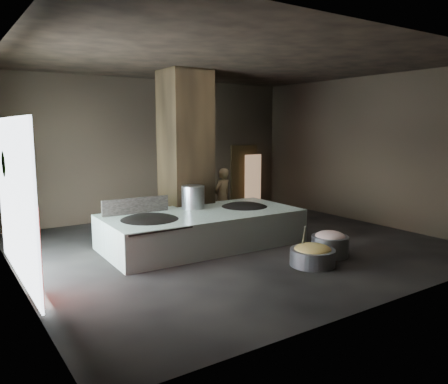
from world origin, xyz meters
TOP-DOWN VIEW (x-y plane):
  - floor at (0.00, 0.00)m, footprint 10.00×9.00m
  - ceiling at (0.00, 0.00)m, footprint 10.00×9.00m
  - back_wall at (0.00, 4.55)m, footprint 10.00×0.10m
  - front_wall at (0.00, -4.55)m, footprint 10.00×0.10m
  - left_wall at (-5.05, 0.00)m, footprint 0.10×9.00m
  - right_wall at (5.05, 0.00)m, footprint 0.10×9.00m
  - pillar at (-0.30, 1.90)m, footprint 1.20×1.20m
  - hearth_platform at (-0.67, 0.39)m, footprint 4.95×2.46m
  - platform_cap at (-0.67, 0.39)m, footprint 4.79×2.30m
  - wok_left at (-2.12, 0.34)m, footprint 1.54×1.54m
  - wok_left_rim at (-2.12, 0.34)m, footprint 1.58×1.58m
  - wok_right at (0.68, 0.44)m, footprint 1.44×1.44m
  - wok_right_rim at (0.68, 0.44)m, footprint 1.47×1.47m
  - stock_pot at (-0.62, 0.94)m, footprint 0.60×0.60m
  - splash_guard at (-2.12, 1.14)m, footprint 1.70×0.10m
  - cook at (0.99, 1.98)m, footprint 0.72×0.56m
  - veg_basin at (0.47, -2.33)m, footprint 1.11×1.11m
  - veg_fill at (0.47, -2.33)m, footprint 0.80×0.80m
  - ladle at (0.32, -2.18)m, footprint 0.24×0.34m
  - meat_basin at (1.32, -2.04)m, footprint 0.89×0.89m
  - meat_fill at (1.32, -2.04)m, footprint 0.71×0.71m
  - doorway_near at (1.20, 4.45)m, footprint 1.18×0.08m
  - doorway_near_glow at (1.27, 4.50)m, footprint 0.87×0.04m
  - doorway_far at (3.60, 4.45)m, footprint 1.18×0.08m
  - doorway_far_glow at (3.83, 4.18)m, footprint 0.75×0.04m
  - left_opening at (-4.95, 0.20)m, footprint 0.04×4.20m
  - pavilion_sliver at (-4.88, -1.10)m, footprint 0.05×0.90m
  - tree_silhouette at (-4.85, 1.30)m, footprint 0.28×1.10m

SIDE VIEW (x-z plane):
  - floor at x=0.00m, z-range -0.10..0.00m
  - veg_basin at x=0.47m, z-range 0.00..0.36m
  - meat_basin at x=1.32m, z-range 0.00..0.47m
  - veg_fill at x=0.47m, z-range 0.23..0.47m
  - hearth_platform at x=-0.67m, z-range 0.00..0.85m
  - meat_fill at x=1.32m, z-range 0.32..0.58m
  - ladle at x=0.32m, z-range 0.20..0.90m
  - wok_left at x=-2.12m, z-range 0.54..0.96m
  - wok_right at x=0.68m, z-range 0.55..0.95m
  - platform_cap at x=-0.67m, z-range 0.80..0.83m
  - wok_left_rim at x=-2.12m, z-range 0.79..0.85m
  - wok_right_rim at x=0.68m, z-range 0.79..0.85m
  - pavilion_sliver at x=-4.88m, z-range 0.00..1.70m
  - cook at x=0.99m, z-range 0.00..1.74m
  - splash_guard at x=-2.12m, z-range 0.82..1.24m
  - doorway_near_glow at x=1.27m, z-range 0.03..2.07m
  - doorway_far_glow at x=3.83m, z-range 0.17..1.93m
  - doorway_near at x=1.20m, z-range -0.09..2.29m
  - doorway_far at x=3.60m, z-range -0.09..2.29m
  - stock_pot at x=-0.62m, z-range 0.81..1.45m
  - left_opening at x=-4.95m, z-range 0.05..3.15m
  - tree_silhouette at x=-4.85m, z-range 1.65..2.75m
  - back_wall at x=0.00m, z-range 0.00..4.50m
  - front_wall at x=0.00m, z-range 0.00..4.50m
  - left_wall at x=-5.05m, z-range 0.00..4.50m
  - right_wall at x=5.05m, z-range 0.00..4.50m
  - pillar at x=-0.30m, z-range 0.00..4.50m
  - ceiling at x=0.00m, z-range 4.50..4.60m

